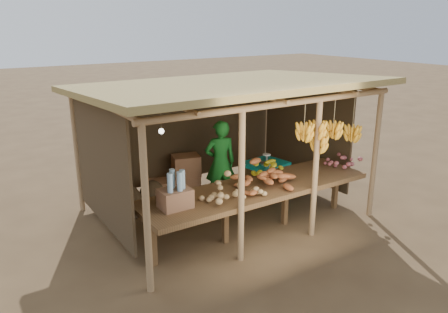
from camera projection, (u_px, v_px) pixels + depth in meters
ground at (224, 212)px, 7.86m from camera, size 60.00×60.00×0.00m
stall_structure at (229, 106)px, 7.36m from camera, size 4.70×3.50×2.43m
counter at (257, 190)px, 6.88m from camera, size 3.90×1.05×0.80m
potato_heap at (232, 186)px, 6.38m from camera, size 0.98×0.72×0.36m
sweet_potato_heap at (265, 176)px, 6.82m from camera, size 1.17×0.77×0.36m
onion_heap at (342, 156)px, 7.81m from camera, size 0.85×0.58×0.36m
banana_pile at (266, 163)px, 7.45m from camera, size 0.65×0.42×0.35m
tomato_basin at (174, 200)px, 6.12m from camera, size 0.40×0.40×0.21m
bottle_box at (175, 194)px, 6.03m from camera, size 0.43×0.34×0.54m
vendor at (220, 163)px, 8.03m from camera, size 0.67×0.53×1.59m
tarp_crate at (265, 179)px, 8.44m from camera, size 0.86×0.77×0.92m
carton_stack at (178, 180)px, 8.40m from camera, size 1.16×0.54×0.81m
burlap_sacks at (141, 198)px, 7.73m from camera, size 0.95×0.50×0.67m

